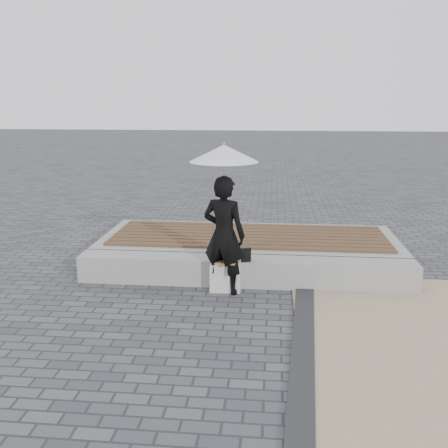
% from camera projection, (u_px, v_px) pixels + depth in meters
% --- Properties ---
extents(ground, '(80.00, 80.00, 0.00)m').
position_uv_depth(ground, '(237.00, 331.00, 5.95)').
color(ground, '#4F4F54').
rests_on(ground, ground).
extents(edging_band, '(0.61, 5.20, 0.04)m').
position_uv_depth(edging_band, '(303.00, 353.00, 5.39)').
color(edging_band, '#29282B').
rests_on(edging_band, ground).
extents(seating_ledge, '(5.00, 0.45, 0.40)m').
position_uv_depth(seating_ledge, '(245.00, 271.00, 7.44)').
color(seating_ledge, gray).
rests_on(seating_ledge, ground).
extents(timber_platform, '(5.00, 2.00, 0.40)m').
position_uv_depth(timber_platform, '(249.00, 248.00, 8.60)').
color(timber_platform, '#A9A9A4').
rests_on(timber_platform, ground).
extents(timber_decking, '(4.60, 1.60, 0.04)m').
position_uv_depth(timber_decking, '(249.00, 235.00, 8.55)').
color(timber_decking, brown).
rests_on(timber_decking, timber_platform).
extents(woman, '(0.71, 0.57, 1.68)m').
position_uv_depth(woman, '(224.00, 235.00, 6.98)').
color(woman, black).
rests_on(woman, ground).
extents(parasol, '(0.94, 0.94, 1.20)m').
position_uv_depth(parasol, '(224.00, 153.00, 6.70)').
color(parasol, '#BABAC0').
rests_on(parasol, ground).
extents(handbag, '(0.32, 0.20, 0.21)m').
position_uv_depth(handbag, '(240.00, 254.00, 7.22)').
color(handbag, black).
rests_on(handbag, seating_ledge).
extents(canvas_tote, '(0.44, 0.20, 0.46)m').
position_uv_depth(canvas_tote, '(225.00, 276.00, 7.14)').
color(canvas_tote, silver).
rests_on(canvas_tote, ground).
extents(magazine, '(0.37, 0.30, 0.01)m').
position_uv_depth(magazine, '(225.00, 261.00, 7.03)').
color(magazine, '#E4444E').
rests_on(magazine, canvas_tote).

